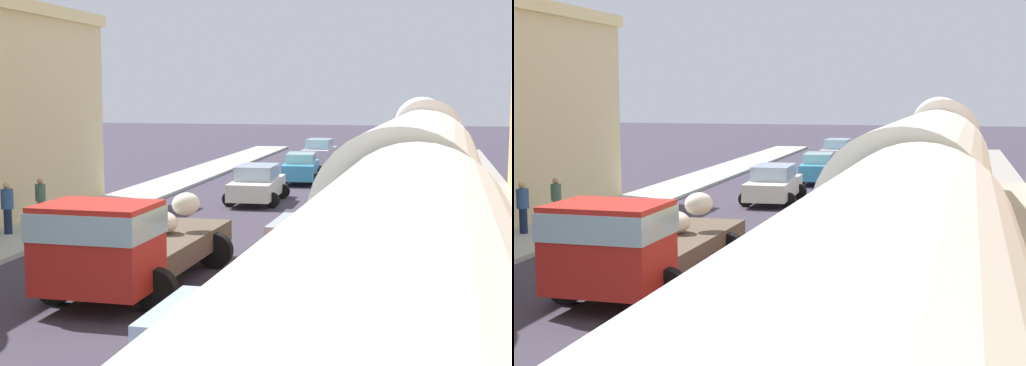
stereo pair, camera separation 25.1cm
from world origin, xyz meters
TOP-DOWN VIEW (x-y plane):
  - ground_plane at (0.00, 27.00)m, footprint 154.00×154.00m
  - sidewalk_left at (-7.25, 27.00)m, footprint 2.50×70.00m
  - sidewalk_right at (7.25, 27.00)m, footprint 2.50×70.00m
  - parked_bus_1 at (4.60, 15.50)m, footprint 3.37×8.27m
  - parked_bus_2 at (4.60, 24.50)m, footprint 3.33×8.72m
  - parked_bus_3 at (4.60, 33.50)m, footprint 3.51×9.69m
  - cargo_truck_0 at (-1.69, 18.00)m, footprint 3.30×6.92m
  - car_0 at (-1.95, 32.49)m, footprint 2.36×4.43m
  - car_1 at (-1.31, 39.57)m, footprint 2.29×4.21m
  - car_2 at (-1.53, 47.68)m, footprint 2.20×4.14m
  - car_3 at (1.88, 12.17)m, footprint 2.40×4.22m
  - car_4 at (2.17, 18.83)m, footprint 2.22×4.04m
  - car_5 at (1.86, 43.18)m, footprint 2.49×4.45m
  - pedestrian_3 at (-7.39, 24.69)m, footprint 0.44×0.44m
  - pedestrian_4 at (-7.75, 23.29)m, footprint 0.53×0.53m

SIDE VIEW (x-z plane):
  - ground_plane at x=0.00m, z-range 0.00..0.00m
  - sidewalk_left at x=-7.25m, z-range 0.00..0.14m
  - sidewalk_right at x=7.25m, z-range 0.00..0.14m
  - car_1 at x=-1.31m, z-range 0.02..1.48m
  - car_3 at x=1.88m, z-range 0.01..1.52m
  - car_0 at x=-1.95m, z-range 0.00..1.53m
  - car_5 at x=1.86m, z-range 0.01..1.58m
  - car_4 at x=2.17m, z-range 0.00..1.65m
  - car_2 at x=-1.53m, z-range 0.00..1.66m
  - pedestrian_4 at x=-7.75m, z-range 0.12..1.86m
  - pedestrian_3 at x=-7.39m, z-range 0.13..1.86m
  - cargo_truck_0 at x=-1.69m, z-range 0.04..2.29m
  - parked_bus_2 at x=4.60m, z-range 0.19..4.08m
  - parked_bus_1 at x=4.60m, z-range 0.23..4.33m
  - parked_bus_3 at x=4.60m, z-range 0.23..4.47m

